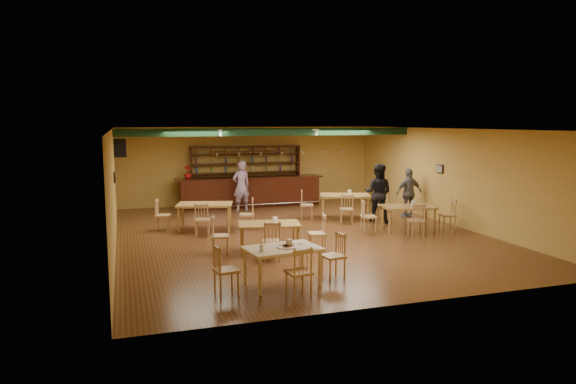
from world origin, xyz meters
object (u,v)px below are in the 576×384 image
object	(u,v)px
dining_table_d	(408,218)
near_table	(282,266)
dining_table_b	(345,207)
dining_table_c	(269,238)
dining_table_a	(205,217)
patron_bar	(241,186)
patron_right_a	(378,193)
bar_counter	(250,192)

from	to	relation	value
dining_table_d	near_table	world-z (taller)	near_table
dining_table_b	dining_table_c	xyz separation A→B (m)	(-3.61, -3.58, -0.03)
dining_table_a	patron_bar	world-z (taller)	patron_bar
dining_table_a	patron_right_a	world-z (taller)	patron_right_a
dining_table_a	dining_table_b	size ratio (longest dim) A/B	0.99
dining_table_b	dining_table_c	distance (m)	5.08
dining_table_c	dining_table_d	world-z (taller)	dining_table_d
bar_counter	near_table	distance (m)	9.61
dining_table_c	near_table	xyz separation A→B (m)	(-0.44, -2.53, 0.01)
bar_counter	dining_table_c	bearing A→B (deg)	-99.84
near_table	dining_table_d	bearing A→B (deg)	28.49
bar_counter	near_table	bearing A→B (deg)	-99.86
bar_counter	dining_table_c	size ratio (longest dim) A/B	3.74
patron_bar	dining_table_b	bearing A→B (deg)	126.06
dining_table_c	dining_table_d	size ratio (longest dim) A/B	1.00
near_table	patron_right_a	bearing A→B (deg)	39.39
bar_counter	dining_table_d	distance (m)	6.65
dining_table_c	dining_table_d	bearing A→B (deg)	25.76
dining_table_c	near_table	bearing A→B (deg)	-89.11
dining_table_c	dining_table_d	xyz separation A→B (m)	(4.61, 1.23, 0.00)
bar_counter	dining_table_a	bearing A→B (deg)	-121.39
dining_table_d	dining_table_a	bearing A→B (deg)	173.26
bar_counter	near_table	world-z (taller)	bar_counter
dining_table_d	patron_bar	size ratio (longest dim) A/B	0.82
dining_table_a	dining_table_d	bearing A→B (deg)	-4.14
dining_table_d	dining_table_c	bearing A→B (deg)	-152.84
dining_table_a	dining_table_d	xyz separation A→B (m)	(5.70, -1.96, -0.03)
dining_table_d	patron_bar	world-z (taller)	patron_bar
dining_table_c	patron_bar	distance (m)	6.18
bar_counter	dining_table_b	distance (m)	4.14
dining_table_c	patron_bar	size ratio (longest dim) A/B	0.82
dining_table_c	dining_table_d	distance (m)	4.77
near_table	patron_right_a	xyz separation A→B (m)	(4.85, 5.30, 0.55)
bar_counter	near_table	xyz separation A→B (m)	(-1.65, -9.47, -0.18)
near_table	patron_bar	xyz separation A→B (m)	(1.12, 8.65, 0.52)
bar_counter	patron_right_a	distance (m)	5.27
dining_table_b	patron_right_a	distance (m)	1.25
bar_counter	patron_right_a	xyz separation A→B (m)	(3.21, -4.17, 0.37)
dining_table_b	bar_counter	bearing A→B (deg)	144.80
dining_table_c	dining_table_b	bearing A→B (deg)	55.52
dining_table_b	patron_bar	size ratio (longest dim) A/B	0.89
patron_right_a	dining_table_a	bearing A→B (deg)	35.28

